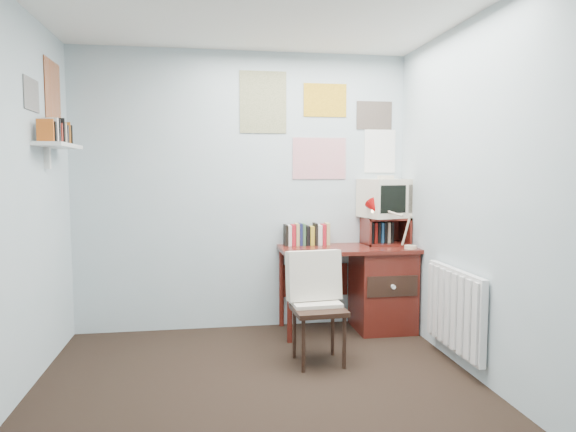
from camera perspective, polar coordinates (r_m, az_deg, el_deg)
name	(u,v)px	position (r m, az deg, el deg)	size (l,w,h in m)	color
ground	(267,414)	(3.25, -2.39, -21.12)	(3.50, 3.50, 0.00)	black
back_wall	(244,191)	(4.67, -4.95, 2.74)	(3.00, 0.02, 2.50)	silver
right_wall	(508,201)	(3.44, 23.21, 1.56)	(0.02, 3.50, 2.50)	silver
desk	(376,285)	(4.75, 9.76, -7.58)	(1.20, 0.55, 0.76)	#511912
desk_chair	(319,310)	(3.87, 3.44, -10.41)	(0.41, 0.40, 0.81)	black
desk_lamp	(411,227)	(4.57, 13.51, -1.17)	(0.27, 0.23, 0.38)	#AB0B0B
tv_riser	(385,231)	(4.81, 10.75, -1.63)	(0.40, 0.30, 0.25)	#511912
crt_tv	(386,196)	(4.80, 10.79, 2.16)	(0.41, 0.37, 0.38)	beige
book_row	(317,233)	(4.70, 3.22, -1.88)	(0.60, 0.14, 0.22)	#511912
radiator	(455,309)	(4.02, 18.07, -9.84)	(0.09, 0.80, 0.60)	white
wall_shelf	(59,146)	(4.15, -24.14, 7.16)	(0.20, 0.62, 0.24)	white
posters_back	(320,126)	(4.78, 3.53, 10.00)	(1.20, 0.01, 0.90)	white
posters_left	(43,92)	(4.21, -25.59, 12.27)	(0.01, 0.70, 0.60)	white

